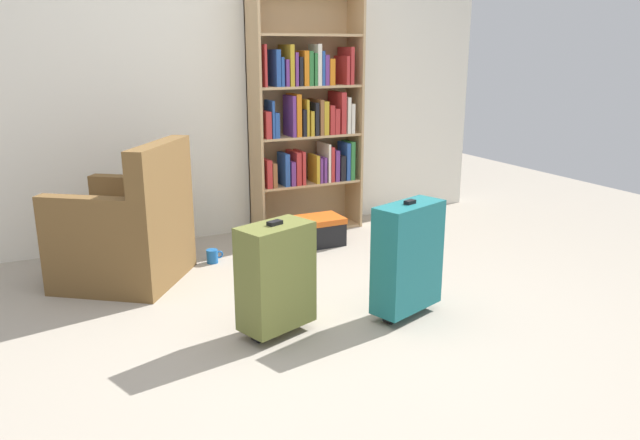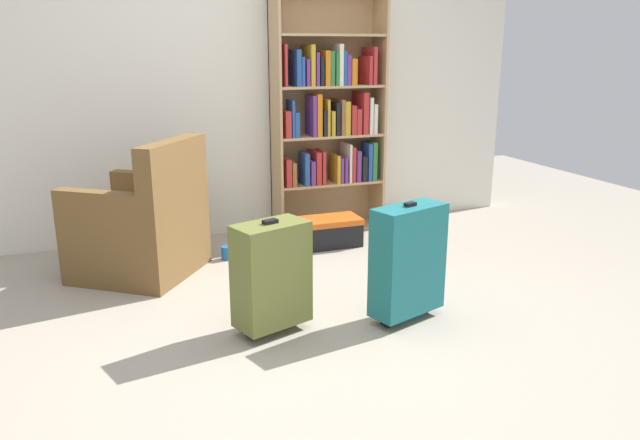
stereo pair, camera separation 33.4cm
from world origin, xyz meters
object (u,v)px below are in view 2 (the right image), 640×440
object	(u,v)px
storage_box	(329,231)
suitcase_teal	(408,260)
armchair	(143,228)
bookshelf	(329,115)
mug	(227,253)
suitcase_olive	(271,274)

from	to	relation	value
storage_box	suitcase_teal	bearing A→B (deg)	-93.11
armchair	suitcase_teal	xyz separation A→B (m)	(1.29, -1.24, 0.03)
bookshelf	storage_box	distance (m)	0.95
mug	suitcase_teal	bearing A→B (deg)	-61.53
armchair	storage_box	world-z (taller)	armchair
mug	storage_box	world-z (taller)	storage_box
bookshelf	suitcase_olive	world-z (taller)	bookshelf
mug	storage_box	xyz separation A→B (m)	(0.80, 0.05, 0.07)
bookshelf	suitcase_teal	size ratio (longest dim) A/B	2.87
bookshelf	suitcase_olive	xyz separation A→B (m)	(-0.97, -1.71, -0.62)
storage_box	suitcase_teal	size ratio (longest dim) A/B	0.69
mug	suitcase_teal	world-z (taller)	suitcase_teal
storage_box	armchair	bearing A→B (deg)	-174.22
mug	suitcase_teal	distance (m)	1.54
armchair	suitcase_olive	size ratio (longest dim) A/B	1.59
bookshelf	mug	size ratio (longest dim) A/B	15.98
mug	suitcase_olive	world-z (taller)	suitcase_olive
mug	suitcase_teal	size ratio (longest dim) A/B	0.18
suitcase_olive	bookshelf	bearing A→B (deg)	60.49
mug	storage_box	distance (m)	0.80
bookshelf	suitcase_olive	size ratio (longest dim) A/B	3.11
mug	storage_box	bearing A→B (deg)	3.56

